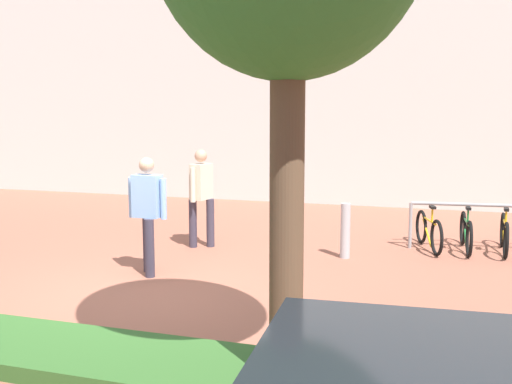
% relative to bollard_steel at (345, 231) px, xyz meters
% --- Properties ---
extents(ground_plane, '(60.00, 60.00, 0.00)m').
position_rel_bollard_steel_xyz_m(ground_plane, '(-2.28, -2.82, -0.45)').
color(ground_plane, '#9E5B47').
extents(building_facade, '(28.00, 1.20, 10.00)m').
position_rel_bollard_steel_xyz_m(building_facade, '(-2.28, 6.05, 4.55)').
color(building_facade, silver).
rests_on(building_facade, ground).
extents(bollard_steel, '(0.16, 0.16, 0.90)m').
position_rel_bollard_steel_xyz_m(bollard_steel, '(0.00, 0.00, 0.00)').
color(bollard_steel, '#ADADB2').
rests_on(bollard_steel, ground).
extents(person_casual_tan, '(0.42, 0.60, 1.72)m').
position_rel_bollard_steel_xyz_m(person_casual_tan, '(-2.53, 0.04, 0.53)').
color(person_casual_tan, '#383342').
rests_on(person_casual_tan, ground).
extents(person_shirt_white, '(0.61, 0.41, 1.72)m').
position_rel_bollard_steel_xyz_m(person_shirt_white, '(-2.59, -1.83, 0.53)').
color(person_shirt_white, '#383342').
rests_on(person_shirt_white, ground).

